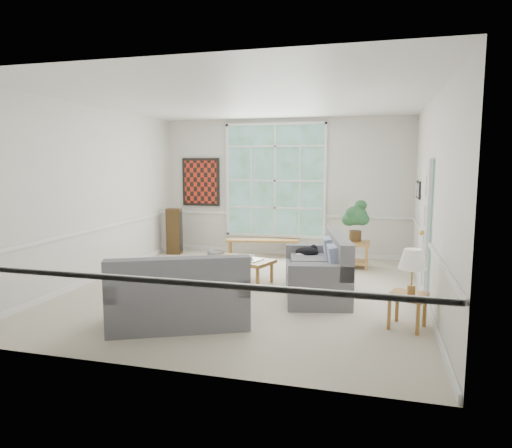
{
  "coord_description": "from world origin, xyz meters",
  "views": [
    {
      "loc": [
        1.99,
        -6.91,
        2.04
      ],
      "look_at": [
        0.1,
        0.2,
        1.05
      ],
      "focal_mm": 32.0,
      "sensor_mm": 36.0,
      "label": 1
    }
  ],
  "objects_px": {
    "coffee_table": "(242,270)",
    "side_table": "(407,311)",
    "loveseat_front": "(179,288)",
    "end_table": "(356,255)",
    "loveseat_right": "(316,265)"
  },
  "relations": [
    {
      "from": "loveseat_right",
      "to": "side_table",
      "type": "height_order",
      "value": "loveseat_right"
    },
    {
      "from": "loveseat_right",
      "to": "loveseat_front",
      "type": "relative_size",
      "value": 1.01
    },
    {
      "from": "end_table",
      "to": "side_table",
      "type": "distance_m",
      "value": 3.3
    },
    {
      "from": "loveseat_right",
      "to": "end_table",
      "type": "xyz_separation_m",
      "value": [
        0.51,
        2.07,
        -0.21
      ]
    },
    {
      "from": "loveseat_right",
      "to": "coffee_table",
      "type": "xyz_separation_m",
      "value": [
        -1.34,
        0.5,
        -0.27
      ]
    },
    {
      "from": "loveseat_front",
      "to": "end_table",
      "type": "xyz_separation_m",
      "value": [
        2.02,
        3.79,
        -0.2
      ]
    },
    {
      "from": "end_table",
      "to": "side_table",
      "type": "height_order",
      "value": "end_table"
    },
    {
      "from": "coffee_table",
      "to": "side_table",
      "type": "relative_size",
      "value": 2.43
    },
    {
      "from": "loveseat_right",
      "to": "loveseat_front",
      "type": "height_order",
      "value": "loveseat_right"
    },
    {
      "from": "loveseat_front",
      "to": "end_table",
      "type": "distance_m",
      "value": 4.3
    },
    {
      "from": "loveseat_right",
      "to": "coffee_table",
      "type": "relative_size",
      "value": 1.63
    },
    {
      "from": "coffee_table",
      "to": "loveseat_front",
      "type": "bearing_deg",
      "value": -76.11
    },
    {
      "from": "loveseat_right",
      "to": "end_table",
      "type": "height_order",
      "value": "loveseat_right"
    },
    {
      "from": "loveseat_right",
      "to": "side_table",
      "type": "distance_m",
      "value": 1.73
    },
    {
      "from": "coffee_table",
      "to": "side_table",
      "type": "bearing_deg",
      "value": -13.72
    }
  ]
}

